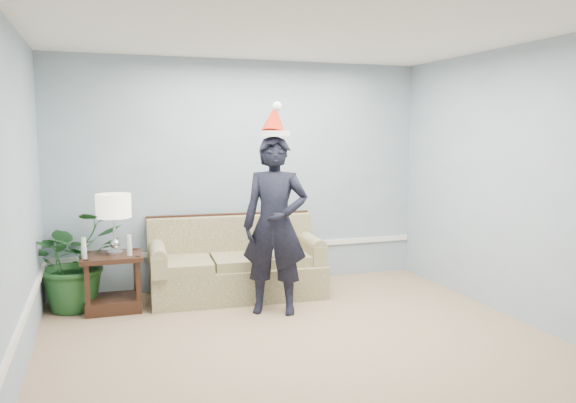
# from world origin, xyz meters

# --- Properties ---
(room_shell) EXTENTS (4.54, 5.04, 2.74)m
(room_shell) POSITION_xyz_m (0.00, 0.00, 1.35)
(room_shell) COLOR tan
(room_shell) RESTS_ON ground
(wainscot_trim) EXTENTS (4.49, 4.99, 0.06)m
(wainscot_trim) POSITION_xyz_m (-1.18, 1.18, 0.45)
(wainscot_trim) COLOR white
(wainscot_trim) RESTS_ON room_shell
(sofa) EXTENTS (1.97, 0.95, 0.90)m
(sofa) POSITION_xyz_m (-0.20, 2.09, 0.32)
(sofa) COLOR brown
(sofa) RESTS_ON room_shell
(side_table) EXTENTS (0.62, 0.53, 0.59)m
(side_table) POSITION_xyz_m (-1.56, 1.97, 0.23)
(side_table) COLOR #392015
(side_table) RESTS_ON room_shell
(table_lamp) EXTENTS (0.35, 0.35, 0.63)m
(table_lamp) POSITION_xyz_m (-1.52, 1.97, 1.07)
(table_lamp) COLOR silver
(table_lamp) RESTS_ON side_table
(candle_pair) EXTENTS (0.49, 0.05, 0.21)m
(candle_pair) POSITION_xyz_m (-1.60, 1.86, 0.69)
(candle_pair) COLOR silver
(candle_pair) RESTS_ON side_table
(houseplant) EXTENTS (1.23, 1.18, 1.06)m
(houseplant) POSITION_xyz_m (-1.92, 2.14, 0.53)
(houseplant) COLOR #1F5022
(houseplant) RESTS_ON room_shell
(man) EXTENTS (0.79, 0.67, 1.82)m
(man) POSITION_xyz_m (0.03, 1.36, 0.91)
(man) COLOR black
(man) RESTS_ON room_shell
(santa_hat) EXTENTS (0.41, 0.43, 0.35)m
(santa_hat) POSITION_xyz_m (0.03, 1.37, 1.96)
(santa_hat) COLOR white
(santa_hat) RESTS_ON man
(teddy_bear) EXTENTS (0.35, 0.36, 0.46)m
(teddy_bear) POSITION_xyz_m (0.20, 1.89, 0.64)
(teddy_bear) COLOR white
(teddy_bear) RESTS_ON sofa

